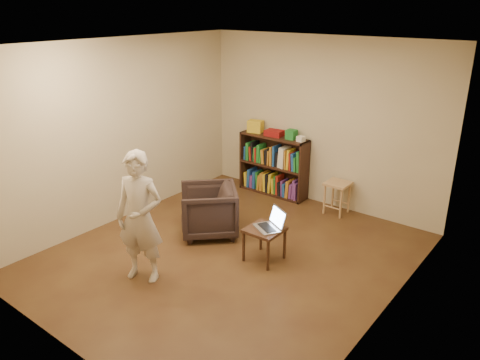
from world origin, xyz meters
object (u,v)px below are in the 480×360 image
Objects in this scene: side_table at (264,234)px; person at (140,217)px; bookshelf at (274,168)px; laptop at (271,224)px; armchair at (209,210)px; stool at (338,188)px.

person is (-0.88, -1.19, 0.41)m from side_table.
bookshelf is 2.75× the size of laptop.
bookshelf is at bearing 151.70° from laptop.
bookshelf is 0.78× the size of person.
stool is at bearing 102.80° from armchair.
armchair is 1.09m from laptop.
side_table is at bearing -58.84° from bookshelf.
side_table is (1.15, -1.90, -0.08)m from bookshelf.
laptop is at bearing 42.37° from armchair.
bookshelf is 2.20m from laptop.
stool is 2.02m from armchair.
armchair is (-1.09, -1.70, -0.06)m from stool.
armchair is at bearing -86.02° from bookshelf.
armchair is at bearing -154.56° from laptop.
stool is 3.18m from person.
side_table is 0.15m from laptop.
side_table is at bearing -92.10° from stool.
laptop is at bearing -56.79° from bookshelf.
laptop reaches higher than side_table.
bookshelf is at bearing 176.33° from stool.
person is at bearing -98.22° from laptop.
armchair is 0.49× the size of person.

